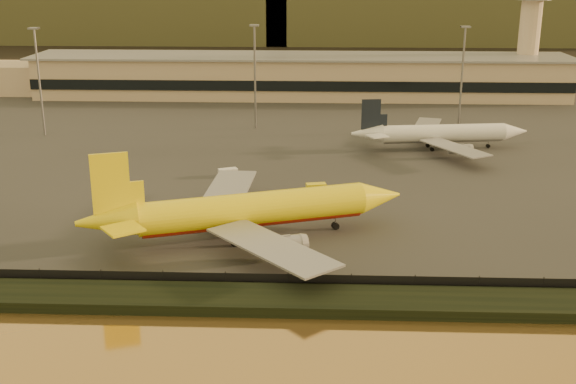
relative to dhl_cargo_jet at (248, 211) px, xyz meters
name	(u,v)px	position (x,y,z in m)	size (l,w,h in m)	color
ground	(278,252)	(4.74, -4.50, -4.64)	(900.00, 900.00, 0.00)	black
embankment	(270,300)	(4.74, -21.50, -3.94)	(320.00, 7.00, 1.40)	black
tarmac	(297,116)	(4.74, 90.50, -4.54)	(320.00, 220.00, 0.20)	#2D2D2D
perimeter_fence	(272,282)	(4.74, -17.50, -3.34)	(300.00, 0.05, 2.20)	black
terminal_building	(253,76)	(-9.78, 121.05, 1.61)	(202.00, 25.00, 12.60)	#C9AE8C
control_tower	(530,25)	(74.74, 126.50, 17.03)	(11.20, 11.20, 35.50)	#C9AE8C
apron_light_masts	(358,69)	(19.74, 70.50, 11.07)	(152.20, 12.20, 25.40)	slate
dhl_cargo_jet	(248,211)	(0.00, 0.00, 0.00)	(48.35, 45.97, 14.86)	yellow
white_narrowbody_jet	(440,134)	(37.42, 56.14, -1.01)	(39.92, 38.63, 11.47)	white
gse_vehicle_yellow	(316,188)	(10.12, 23.55, -3.63)	(3.57, 1.61, 1.61)	yellow
gse_vehicle_white	(228,173)	(-7.03, 32.61, -3.63)	(3.59, 1.62, 1.62)	white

